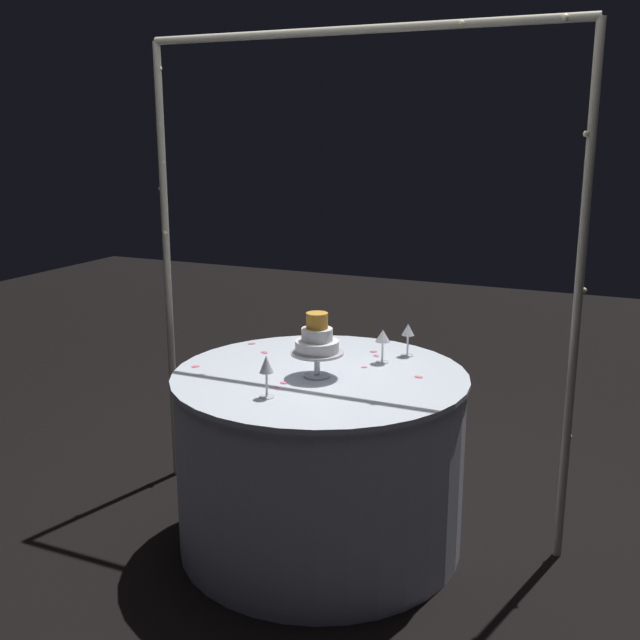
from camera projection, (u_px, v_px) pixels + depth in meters
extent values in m
plane|color=black|center=(320.00, 540.00, 3.40)|extent=(12.00, 12.00, 0.00)
cylinder|color=#B7B29E|center=(167.00, 272.00, 3.81)|extent=(0.04, 0.04, 2.17)
cylinder|color=#B7B29E|center=(577.00, 308.00, 3.03)|extent=(0.04, 0.04, 2.17)
cylinder|color=#B7B29E|center=(351.00, 30.00, 3.16)|extent=(1.95, 0.04, 0.04)
sphere|color=#F9EAB2|center=(165.00, 233.00, 3.75)|extent=(0.02, 0.02, 0.02)
sphere|color=#F9EAB2|center=(586.00, 134.00, 2.86)|extent=(0.02, 0.02, 0.02)
sphere|color=#F9EAB2|center=(205.00, 39.00, 3.45)|extent=(0.02, 0.02, 0.02)
sphere|color=#F9EAB2|center=(160.00, 69.00, 3.58)|extent=(0.02, 0.02, 0.02)
sphere|color=#F9EAB2|center=(588.00, 193.00, 2.93)|extent=(0.02, 0.02, 0.02)
sphere|color=#F9EAB2|center=(286.00, 34.00, 3.30)|extent=(0.02, 0.02, 0.02)
sphere|color=#F9EAB2|center=(161.00, 189.00, 3.72)|extent=(0.02, 0.02, 0.02)
sphere|color=#F9EAB2|center=(569.00, 437.00, 3.17)|extent=(0.02, 0.02, 0.02)
sphere|color=#F9EAB2|center=(371.00, 29.00, 3.13)|extent=(0.02, 0.02, 0.02)
sphere|color=#F9EAB2|center=(177.00, 383.00, 3.95)|extent=(0.02, 0.02, 0.02)
sphere|color=#F9EAB2|center=(560.00, 495.00, 3.24)|extent=(0.02, 0.02, 0.02)
sphere|color=#F9EAB2|center=(462.00, 23.00, 2.95)|extent=(0.02, 0.02, 0.02)
sphere|color=#F9EAB2|center=(173.00, 390.00, 3.97)|extent=(0.02, 0.02, 0.02)
sphere|color=#F9EAB2|center=(584.00, 290.00, 3.01)|extent=(0.02, 0.02, 0.02)
sphere|color=#F9EAB2|center=(566.00, 17.00, 2.80)|extent=(0.02, 0.02, 0.02)
sphere|color=#F9EAB2|center=(163.00, 162.00, 3.67)|extent=(0.02, 0.02, 0.02)
cylinder|color=silver|center=(320.00, 461.00, 3.31)|extent=(1.22, 1.22, 0.76)
cylinder|color=silver|center=(320.00, 376.00, 3.22)|extent=(1.25, 1.25, 0.02)
cylinder|color=silver|center=(317.00, 376.00, 3.17)|extent=(0.11, 0.11, 0.01)
cylinder|color=silver|center=(317.00, 364.00, 3.16)|extent=(0.02, 0.02, 0.09)
cylinder|color=silver|center=(317.00, 353.00, 3.15)|extent=(0.22, 0.22, 0.01)
cylinder|color=white|center=(317.00, 346.00, 3.14)|extent=(0.18, 0.18, 0.05)
cylinder|color=white|center=(317.00, 334.00, 3.13)|extent=(0.13, 0.13, 0.05)
cylinder|color=gold|center=(317.00, 321.00, 3.12)|extent=(0.09, 0.09, 0.06)
cylinder|color=silver|center=(382.00, 362.00, 3.37)|extent=(0.06, 0.06, 0.00)
cylinder|color=silver|center=(382.00, 352.00, 3.36)|extent=(0.01, 0.01, 0.09)
cone|color=silver|center=(383.00, 336.00, 3.34)|extent=(0.07, 0.07, 0.05)
cylinder|color=silver|center=(267.00, 397.00, 2.93)|extent=(0.06, 0.06, 0.00)
cylinder|color=silver|center=(267.00, 384.00, 2.92)|extent=(0.01, 0.01, 0.10)
cone|color=silver|center=(266.00, 364.00, 2.90)|extent=(0.05, 0.05, 0.07)
cylinder|color=silver|center=(313.00, 350.00, 3.56)|extent=(0.06, 0.06, 0.00)
cylinder|color=silver|center=(313.00, 340.00, 3.55)|extent=(0.01, 0.01, 0.09)
cone|color=silver|center=(313.00, 323.00, 3.53)|extent=(0.06, 0.06, 0.07)
cylinder|color=silver|center=(407.00, 355.00, 3.47)|extent=(0.06, 0.06, 0.00)
cylinder|color=silver|center=(408.00, 345.00, 3.46)|extent=(0.01, 0.01, 0.09)
cone|color=silver|center=(408.00, 330.00, 3.44)|extent=(0.06, 0.06, 0.05)
ellipsoid|color=#EA6B84|center=(315.00, 360.00, 3.39)|extent=(0.04, 0.04, 0.00)
ellipsoid|color=#EA6B84|center=(277.00, 388.00, 3.03)|extent=(0.04, 0.04, 0.00)
ellipsoid|color=#EA6B84|center=(284.00, 383.00, 3.09)|extent=(0.04, 0.03, 0.00)
ellipsoid|color=#EA6B84|center=(374.00, 351.00, 3.53)|extent=(0.04, 0.04, 0.00)
ellipsoid|color=#EA6B84|center=(196.00, 366.00, 3.31)|extent=(0.04, 0.05, 0.00)
ellipsoid|color=#EA6B84|center=(376.00, 355.00, 3.47)|extent=(0.04, 0.04, 0.00)
ellipsoid|color=#EA6B84|center=(419.00, 377.00, 3.17)|extent=(0.04, 0.03, 0.00)
ellipsoid|color=#EA6B84|center=(264.00, 352.00, 3.52)|extent=(0.05, 0.04, 0.00)
ellipsoid|color=#EA6B84|center=(364.00, 367.00, 3.30)|extent=(0.03, 0.03, 0.00)
ellipsoid|color=#EA6B84|center=(252.00, 344.00, 3.66)|extent=(0.04, 0.04, 0.00)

